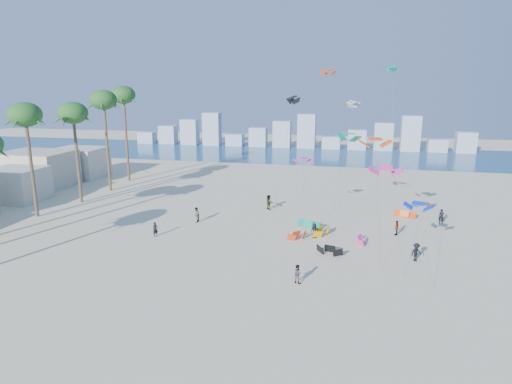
# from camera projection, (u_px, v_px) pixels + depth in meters

# --- Properties ---
(ground) EXTENTS (220.00, 220.00, 0.00)m
(ground) POSITION_uv_depth(u_px,v_px,m) (171.00, 298.00, 32.95)
(ground) COLOR beige
(ground) RESTS_ON ground
(ocean) EXTENTS (220.00, 220.00, 0.00)m
(ocean) POSITION_uv_depth(u_px,v_px,m) (295.00, 154.00, 101.20)
(ocean) COLOR navy
(ocean) RESTS_ON ground
(kitesurfer_near) EXTENTS (0.65, 0.68, 1.56)m
(kitesurfer_near) POSITION_uv_depth(u_px,v_px,m) (155.00, 229.00, 45.97)
(kitesurfer_near) COLOR black
(kitesurfer_near) RESTS_ON ground
(kitesurfer_mid) EXTENTS (0.95, 0.87, 1.57)m
(kitesurfer_mid) POSITION_uv_depth(u_px,v_px,m) (297.00, 274.00, 35.20)
(kitesurfer_mid) COLOR gray
(kitesurfer_mid) RESTS_ON ground
(kitesurfers_far) EXTENTS (28.43, 15.27, 1.89)m
(kitesurfers_far) POSITION_uv_depth(u_px,v_px,m) (312.00, 219.00, 49.01)
(kitesurfers_far) COLOR black
(kitesurfers_far) RESTS_ON ground
(grounded_kites) EXTENTS (14.48, 15.21, 0.90)m
(grounded_kites) POSITION_uv_depth(u_px,v_px,m) (336.00, 231.00, 46.66)
(grounded_kites) COLOR red
(grounded_kites) RESTS_ON ground
(flying_kites) EXTENTS (29.63, 33.28, 18.48)m
(flying_kites) POSITION_uv_depth(u_px,v_px,m) (371.00, 120.00, 48.89)
(flying_kites) COLOR #E933A0
(flying_kites) RESTS_ON ground
(palm_row) EXTENTS (8.08, 44.80, 15.41)m
(palm_row) POSITION_uv_depth(u_px,v_px,m) (37.00, 118.00, 50.24)
(palm_row) COLOR brown
(palm_row) RESTS_ON ground
(distant_skyline) EXTENTS (85.00, 3.00, 8.40)m
(distant_skyline) POSITION_uv_depth(u_px,v_px,m) (296.00, 135.00, 110.18)
(distant_skyline) COLOR #9EADBF
(distant_skyline) RESTS_ON ground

